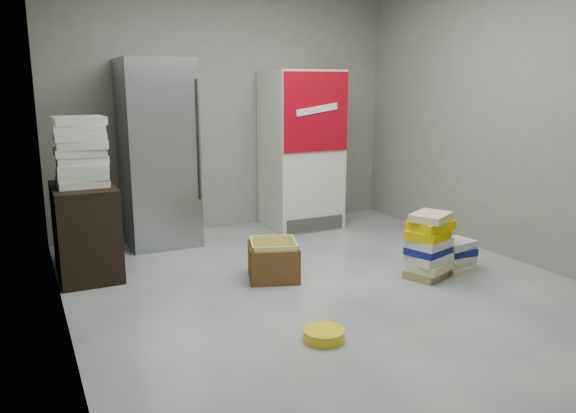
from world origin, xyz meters
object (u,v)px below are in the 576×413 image
at_px(steel_fridge, 158,153).
at_px(cardboard_box, 273,263).
at_px(coke_cooler, 301,150).
at_px(phonebook_stack_main, 429,246).
at_px(wood_shelf, 86,231).

relative_size(steel_fridge, cardboard_box, 3.60).
distance_m(coke_cooler, phonebook_stack_main, 2.19).
height_order(steel_fridge, phonebook_stack_main, steel_fridge).
bearing_deg(steel_fridge, wood_shelf, -138.69).
distance_m(steel_fridge, coke_cooler, 1.65).
bearing_deg(coke_cooler, cardboard_box, -124.58).
bearing_deg(wood_shelf, phonebook_stack_main, -27.52).
height_order(steel_fridge, cardboard_box, steel_fridge).
distance_m(steel_fridge, wood_shelf, 1.23).
bearing_deg(wood_shelf, coke_cooler, 16.28).
relative_size(steel_fridge, phonebook_stack_main, 3.31).
height_order(phonebook_stack_main, cardboard_box, phonebook_stack_main).
bearing_deg(phonebook_stack_main, coke_cooler, 72.97).
bearing_deg(wood_shelf, steel_fridge, 41.31).
xyz_separation_m(wood_shelf, phonebook_stack_main, (2.64, -1.37, -0.11)).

